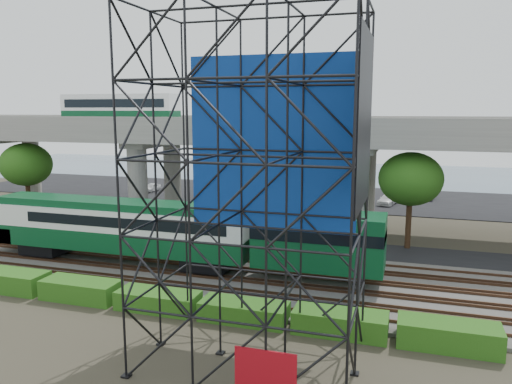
% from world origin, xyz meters
% --- Properties ---
extents(ground, '(140.00, 140.00, 0.00)m').
position_xyz_m(ground, '(0.00, 0.00, 0.00)').
color(ground, '#474233').
rests_on(ground, ground).
extents(ballast_bed, '(90.00, 12.00, 0.20)m').
position_xyz_m(ballast_bed, '(0.00, 2.00, 0.10)').
color(ballast_bed, slate).
rests_on(ballast_bed, ground).
extents(service_road, '(90.00, 5.00, 0.08)m').
position_xyz_m(service_road, '(0.00, 10.50, 0.04)').
color(service_road, black).
rests_on(service_road, ground).
extents(parking_lot, '(90.00, 18.00, 0.08)m').
position_xyz_m(parking_lot, '(0.00, 34.00, 0.04)').
color(parking_lot, black).
rests_on(parking_lot, ground).
extents(harbor_water, '(140.00, 40.00, 0.03)m').
position_xyz_m(harbor_water, '(0.00, 56.00, 0.01)').
color(harbor_water, '#3F5168').
rests_on(harbor_water, ground).
extents(rail_tracks, '(90.00, 9.52, 0.16)m').
position_xyz_m(rail_tracks, '(0.00, 2.00, 0.28)').
color(rail_tracks, '#472D1E').
rests_on(rail_tracks, ballast_bed).
extents(commuter_train, '(29.30, 3.06, 4.30)m').
position_xyz_m(commuter_train, '(-3.13, 2.00, 2.88)').
color(commuter_train, black).
rests_on(commuter_train, rail_tracks).
extents(overpass, '(80.00, 12.00, 12.40)m').
position_xyz_m(overpass, '(-1.00, 16.00, 8.21)').
color(overpass, '#9E9B93').
rests_on(overpass, ground).
extents(scaffold_tower, '(9.36, 6.36, 15.00)m').
position_xyz_m(scaffold_tower, '(7.64, -7.98, 7.47)').
color(scaffold_tower, black).
rests_on(scaffold_tower, ground).
extents(hedge_strip, '(34.60, 1.80, 1.20)m').
position_xyz_m(hedge_strip, '(1.01, -4.30, 0.56)').
color(hedge_strip, '#265413').
rests_on(hedge_strip, ground).
extents(trees, '(40.94, 16.94, 7.69)m').
position_xyz_m(trees, '(-4.67, 16.17, 5.57)').
color(trees, '#382314').
rests_on(trees, ground).
extents(suv, '(5.44, 3.33, 1.41)m').
position_xyz_m(suv, '(-14.67, 10.09, 0.79)').
color(suv, black).
rests_on(suv, service_road).
extents(parked_cars, '(36.76, 9.59, 1.26)m').
position_xyz_m(parked_cars, '(-0.34, 33.54, 0.67)').
color(parked_cars, silver).
rests_on(parked_cars, parking_lot).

